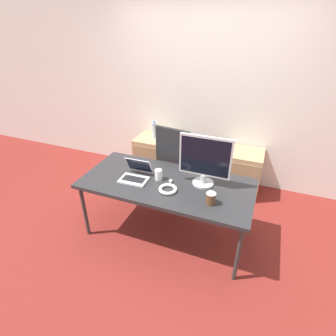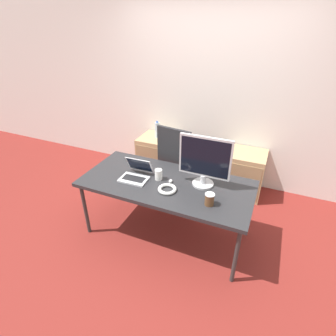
% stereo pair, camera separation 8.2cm
% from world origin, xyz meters
% --- Properties ---
extents(ground_plane, '(14.00, 14.00, 0.00)m').
position_xyz_m(ground_plane, '(0.00, 0.00, 0.00)').
color(ground_plane, maroon).
extents(wall_back, '(10.00, 0.05, 2.60)m').
position_xyz_m(wall_back, '(0.00, 1.48, 1.30)').
color(wall_back, silver).
rests_on(wall_back, ground_plane).
extents(desk, '(1.82, 0.84, 0.71)m').
position_xyz_m(desk, '(0.00, 0.00, 0.67)').
color(desk, '#28282B').
rests_on(desk, ground_plane).
extents(office_chair, '(0.56, 0.59, 1.11)m').
position_xyz_m(office_chair, '(-0.10, 0.68, 0.43)').
color(office_chair, '#232326').
rests_on(office_chair, ground_plane).
extents(cabinet_left, '(0.53, 0.49, 0.63)m').
position_xyz_m(cabinet_left, '(-0.68, 1.20, 0.32)').
color(cabinet_left, tan).
rests_on(cabinet_left, ground_plane).
extents(cabinet_right, '(0.53, 0.49, 0.63)m').
position_xyz_m(cabinet_right, '(0.66, 1.20, 0.32)').
color(cabinet_right, tan).
rests_on(cabinet_right, ground_plane).
extents(water_bottle, '(0.07, 0.07, 0.26)m').
position_xyz_m(water_bottle, '(-0.68, 1.20, 0.75)').
color(water_bottle, silver).
rests_on(water_bottle, cabinet_left).
extents(laptop_center, '(0.30, 0.30, 0.20)m').
position_xyz_m(laptop_center, '(-0.34, -0.05, 0.75)').
color(laptop_center, silver).
rests_on(laptop_center, desk).
extents(monitor, '(0.53, 0.22, 0.54)m').
position_xyz_m(monitor, '(0.37, 0.11, 0.99)').
color(monitor, '#B7B7BC').
rests_on(monitor, desk).
extents(mouse, '(0.04, 0.06, 0.03)m').
position_xyz_m(mouse, '(0.04, 0.01, 0.73)').
color(mouse, silver).
rests_on(mouse, desk).
extents(coffee_cup_white, '(0.08, 0.08, 0.12)m').
position_xyz_m(coffee_cup_white, '(-0.10, 0.02, 0.77)').
color(coffee_cup_white, white).
rests_on(coffee_cup_white, desk).
extents(coffee_cup_brown, '(0.09, 0.09, 0.12)m').
position_xyz_m(coffee_cup_brown, '(0.52, -0.19, 0.77)').
color(coffee_cup_brown, brown).
rests_on(coffee_cup_brown, desk).
extents(cable_coil, '(0.19, 0.19, 0.03)m').
position_xyz_m(cable_coil, '(0.07, -0.14, 0.73)').
color(cable_coil, white).
rests_on(cable_coil, desk).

